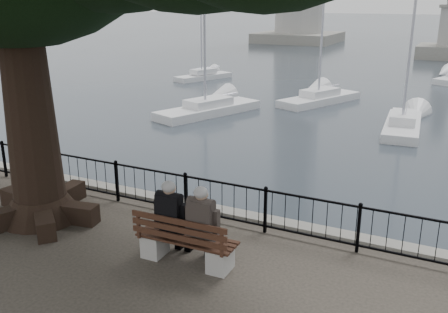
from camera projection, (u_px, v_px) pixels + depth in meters
The scene contains 9 objects.
harbor at pixel (233, 234), 11.94m from camera, with size 260.00×260.00×1.20m.
railing at pixel (224, 201), 11.19m from camera, with size 22.06×0.06×1.00m.
bench at pixel (185, 246), 9.55m from camera, with size 2.01×0.65×1.05m.
person_left at pixel (174, 222), 9.64m from camera, with size 0.49×0.83×1.67m.
person_right at pixel (205, 228), 9.37m from camera, with size 0.49×0.83×1.67m.
sailboat_a at pixel (208, 109), 26.42m from camera, with size 3.76×6.39×11.06m.
sailboat_b at pixel (320, 98), 29.27m from camera, with size 3.73×5.99×11.42m.
sailboat_c at pixel (403, 123), 23.21m from camera, with size 1.96×5.58×11.56m.
sailboat_e at pixel (203, 75), 37.83m from camera, with size 2.95×4.87×10.86m.
Camera 1 is at (4.63, -6.78, 4.90)m, focal length 40.00 mm.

